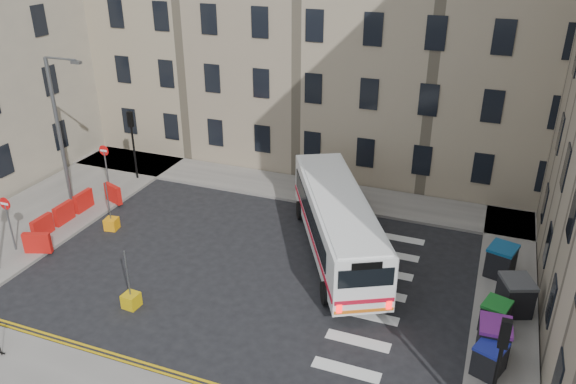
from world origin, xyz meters
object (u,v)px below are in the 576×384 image
Objects in this scene: wheelie_bin_c at (495,315)px; wheelie_bin_b at (493,339)px; wheelie_bin_e at (501,261)px; bollard_chevron at (131,300)px; bus at (337,221)px; bollard_yellow at (112,224)px; streetlamp at (59,133)px; wheelie_bin_d at (515,295)px; wheelie_bin_a at (489,359)px.

wheelie_bin_b is at bearing -73.12° from wheelie_bin_c.
wheelie_bin_c is at bearing 87.16° from wheelie_bin_b.
bollard_chevron is (-13.64, -7.47, -0.54)m from wheelie_bin_e.
bus is 17.40× the size of bollard_yellow.
streetlamp reaches higher than wheelie_bin_b.
wheelie_bin_c reaches higher than bollard_yellow.
bollard_chevron is at bearing -135.44° from wheelie_bin_e.
bus is 8.27× the size of wheelie_bin_c.
bollard_yellow is at bearing 158.16° from wheelie_bin_d.
streetlamp is 14.74m from bus.
bollard_chevron is (-13.51, -1.10, -0.43)m from wheelie_bin_a.
wheelie_bin_a reaches higher than bollard_chevron.
wheelie_bin_e is at bearing -23.07° from bus.
streetlamp is 22.36m from wheelie_bin_a.
bollard_yellow is at bearing 168.05° from wheelie_bin_b.
wheelie_bin_a is 18.61m from bollard_yellow.
wheelie_bin_d is 2.71× the size of bollard_yellow.
wheelie_bin_e reaches higher than bollard_chevron.
wheelie_bin_c is 1.56m from wheelie_bin_d.
wheelie_bin_c is (0.00, 1.57, -0.11)m from wheelie_bin_b.
bollard_yellow is (-18.93, -0.01, -0.57)m from wheelie_bin_d.
wheelie_bin_a is 13.56m from bollard_chevron.
wheelie_bin_d is at bearing 19.33° from bollard_chevron.
wheelie_bin_d is at bearing -60.33° from wheelie_bin_e.
streetlamp reaches higher than bollard_chevron.
wheelie_bin_a is at bearing -12.07° from bollard_yellow.
wheelie_bin_c is at bearing -52.56° from bus.
bus is 8.07× the size of wheelie_bin_a.
wheelie_bin_c reaches higher than bollard_chevron.
wheelie_bin_c is 2.10× the size of bollard_chevron.
wheelie_bin_e is (7.17, 0.61, -0.82)m from bus.
bus is at bearing 161.95° from wheelie_bin_a.
bollard_chevron is (4.68, -4.99, 0.00)m from bollard_yellow.
wheelie_bin_e is 2.48× the size of bollard_yellow.
wheelie_bin_b reaches higher than wheelie_bin_c.
wheelie_bin_b and wheelie_bin_e have the same top height.
bus is at bearing 172.33° from wheelie_bin_c.
streetlamp is at bearing 155.36° from bus.
wheelie_bin_d is at bearing 81.68° from wheelie_bin_c.
wheelie_bin_a is at bearing -12.94° from streetlamp.
bus is 7.25m from wheelie_bin_e.
wheelie_bin_c is 18.33m from bollard_yellow.
bollard_yellow is at bearing -17.58° from streetlamp.
wheelie_bin_d reaches higher than bollard_chevron.
streetlamp is at bearing -171.68° from wheelie_bin_a.
streetlamp is 13.57× the size of bollard_yellow.
bus is (14.47, 0.82, -2.68)m from streetlamp.
bollard_yellow is (-18.19, 3.89, -0.43)m from wheelie_bin_a.
wheelie_bin_c is at bearing -74.94° from wheelie_bin_e.
wheelie_bin_d is at bearing -41.40° from bus.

